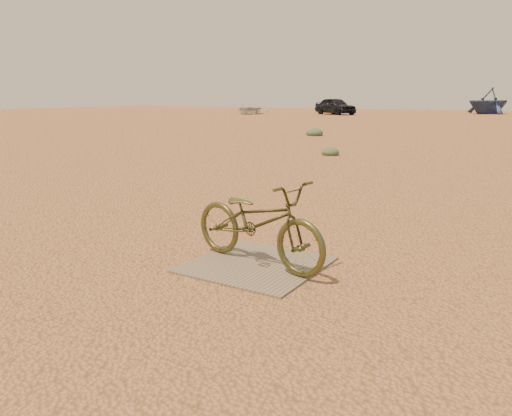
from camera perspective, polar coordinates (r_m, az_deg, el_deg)
The scene contains 8 objects.
ground at distance 5.48m, azimuth -1.45°, elevation -6.13°, with size 120.00×120.00×0.00m, color #CB7F50.
plywood_board at distance 5.35m, azimuth -0.00°, elevation -6.46°, with size 1.33×1.33×0.02m, color #857059.
bicycle at distance 5.22m, azimuth 0.21°, elevation -1.59°, with size 0.61×1.74×0.92m, color #494721.
car at distance 47.81m, azimuth 9.04°, elevation 11.43°, with size 1.83×4.54×1.55m, color black.
boat_near_left at distance 48.66m, azimuth -0.75°, elevation 11.26°, with size 3.28×4.59×0.95m, color beige.
boat_far_left at distance 53.30m, azimuth 25.05°, elevation 11.06°, with size 4.11×4.76×2.50m, color navy.
kale_a at distance 15.34m, azimuth 8.49°, elevation 6.00°, with size 0.54×0.54×0.30m, color #546946.
kale_c at distance 22.73m, azimuth 6.69°, elevation 8.22°, with size 0.77×0.77×0.42m, color #546946.
Camera 1 is at (2.83, -4.34, 1.78)m, focal length 35.00 mm.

